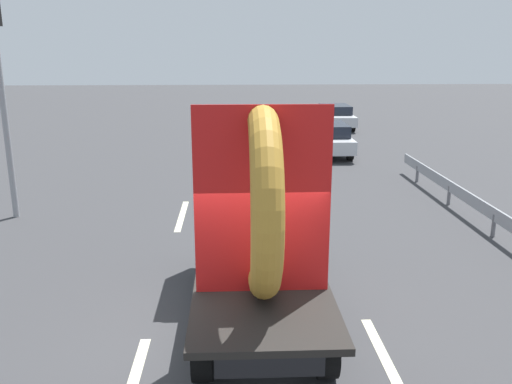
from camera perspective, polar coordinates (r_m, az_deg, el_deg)
ground_plane at (r=8.84m, az=-1.70°, el=-15.02°), size 120.00×120.00×0.00m
flatbed_truck at (r=9.19m, az=0.12°, el=-2.79°), size 2.02×5.28×3.70m
distant_sedan at (r=23.25m, az=7.45°, el=5.72°), size 1.76×4.11×1.34m
traffic_light at (r=15.36m, az=-25.48°, el=11.30°), size 0.42×0.36×5.84m
guardrail at (r=15.35m, az=21.71°, el=-0.80°), size 0.10×11.04×0.71m
lane_dash_left_far at (r=14.83m, az=-7.84°, el=-2.48°), size 0.16×2.73×0.01m
lane_dash_right_near at (r=8.29m, az=14.00°, el=-17.70°), size 0.16×2.88×0.01m
lane_dash_right_far at (r=14.54m, az=6.32°, el=-2.78°), size 0.16×2.95×0.01m
oncoming_car at (r=31.06m, az=8.36°, el=7.98°), size 1.71×4.00×1.30m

